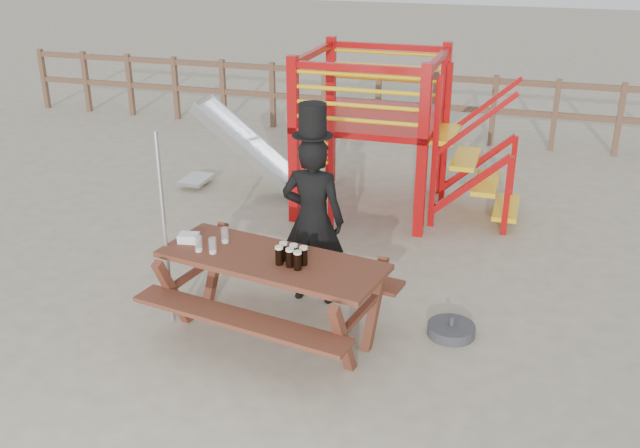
% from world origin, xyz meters
% --- Properties ---
extents(ground, '(60.00, 60.00, 0.00)m').
position_xyz_m(ground, '(0.00, 0.00, 0.00)').
color(ground, tan).
rests_on(ground, ground).
extents(back_fence, '(15.09, 0.09, 1.20)m').
position_xyz_m(back_fence, '(0.00, 7.00, 0.74)').
color(back_fence, brown).
rests_on(back_fence, ground).
extents(playground_fort, '(4.71, 1.84, 2.10)m').
position_xyz_m(playground_fort, '(0.12, 3.58, 1.07)').
color(playground_fort, '#A90B0C').
rests_on(playground_fort, ground).
extents(picnic_table, '(2.25, 1.73, 0.79)m').
position_xyz_m(picnic_table, '(0.13, 0.13, 0.50)').
color(picnic_table, brown).
rests_on(picnic_table, ground).
extents(man_with_hat, '(0.64, 0.43, 2.02)m').
position_xyz_m(man_with_hat, '(0.26, 0.91, 0.90)').
color(man_with_hat, black).
rests_on(man_with_hat, ground).
extents(metal_pole, '(0.04, 0.04, 1.88)m').
position_xyz_m(metal_pole, '(-0.90, 0.08, 0.94)').
color(metal_pole, '#B2B2B7').
rests_on(metal_pole, ground).
extents(parasol_base, '(0.44, 0.44, 0.19)m').
position_xyz_m(parasol_base, '(1.71, 0.62, 0.05)').
color(parasol_base, '#37373C').
rests_on(parasol_base, ground).
extents(paper_bag, '(0.20, 0.17, 0.08)m').
position_xyz_m(paper_bag, '(-0.73, 0.22, 0.83)').
color(paper_bag, white).
rests_on(paper_bag, picnic_table).
extents(stout_pints, '(0.27, 0.21, 0.17)m').
position_xyz_m(stout_pints, '(0.34, 0.05, 0.88)').
color(stout_pints, black).
rests_on(stout_pints, picnic_table).
extents(empty_glasses, '(0.22, 0.32, 0.15)m').
position_xyz_m(empty_glasses, '(-0.45, 0.14, 0.86)').
color(empty_glasses, silver).
rests_on(empty_glasses, picnic_table).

